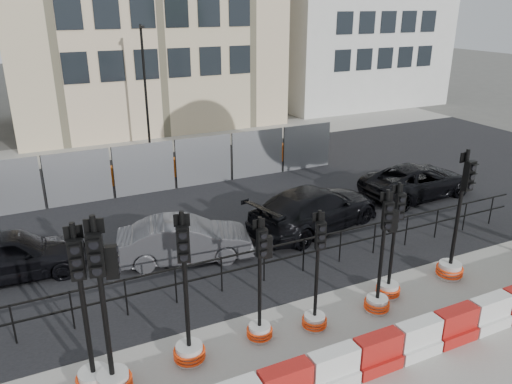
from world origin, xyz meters
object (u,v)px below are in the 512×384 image
traffic_signal_a (91,359)px  car_a (10,255)px  traffic_signal_d (260,312)px  car_c (315,208)px  traffic_signal_h (453,253)px

traffic_signal_a → car_a: 5.46m
traffic_signal_a → traffic_signal_d: 3.52m
car_a → traffic_signal_a: bearing=-160.8°
traffic_signal_d → car_c: 6.05m
car_c → traffic_signal_a: bearing=105.4°
traffic_signal_h → traffic_signal_d: bearing=175.6°
traffic_signal_h → car_c: bearing=104.7°
car_a → car_c: 9.01m
traffic_signal_h → car_a: (-10.57, 5.16, -0.07)m
traffic_signal_d → traffic_signal_h: size_ratio=0.82×
traffic_signal_h → traffic_signal_a: bearing=175.2°
car_c → traffic_signal_d: bearing=122.2°
traffic_signal_h → car_a: 11.76m
car_a → traffic_signal_h: bearing=-110.6°
traffic_signal_h → car_c: (-1.59, 4.28, -0.04)m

